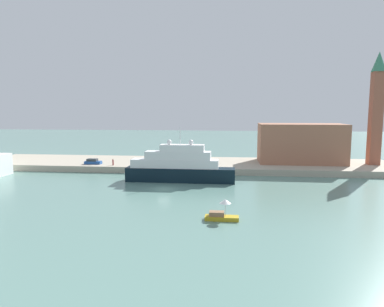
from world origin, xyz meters
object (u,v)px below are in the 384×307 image
small_motorboat (221,214)px  parked_car (93,162)px  mooring_bollard (181,166)px  harbor_building (301,143)px  large_yacht (179,167)px  bell_tower (376,104)px  person_figure (113,162)px

small_motorboat → parked_car: 51.16m
small_motorboat → mooring_bollard: bearing=107.2°
harbor_building → parked_car: size_ratio=5.15×
parked_car → large_yacht: bearing=-27.0°
bell_tower → mooring_bollard: bearing=-167.8°
person_figure → mooring_bollard: 17.54m
parked_car → mooring_bollard: size_ratio=5.03×
large_yacht → mooring_bollard: bearing=95.5°
small_motorboat → bell_tower: (37.31, 45.23, 15.94)m
large_yacht → person_figure: large_yacht is taller
large_yacht → bell_tower: size_ratio=0.83×
large_yacht → small_motorboat: large_yacht is taller
harbor_building → bell_tower: bearing=-4.9°
mooring_bollard → parked_car: bearing=172.2°
small_motorboat → parked_car: small_motorboat is taller
harbor_building → person_figure: harbor_building is taller
small_motorboat → parked_car: size_ratio=1.12×
harbor_building → bell_tower: size_ratio=0.77×
bell_tower → mooring_bollard: bell_tower is taller
harbor_building → parked_car: harbor_building is taller
large_yacht → bell_tower: 52.84m
parked_car → mooring_bollard: 23.61m
large_yacht → small_motorboat: bearing=-69.0°
large_yacht → bell_tower: bearing=22.5°
small_motorboat → harbor_building: harbor_building is taller
large_yacht → person_figure: bearing=149.7°
parked_car → person_figure: (5.93, -1.63, 0.19)m
small_motorboat → person_figure: 46.12m
bell_tower → mooring_bollard: 51.38m
bell_tower → small_motorboat: bearing=-129.5°
parked_car → person_figure: person_figure is taller
small_motorboat → mooring_bollard: small_motorboat is taller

